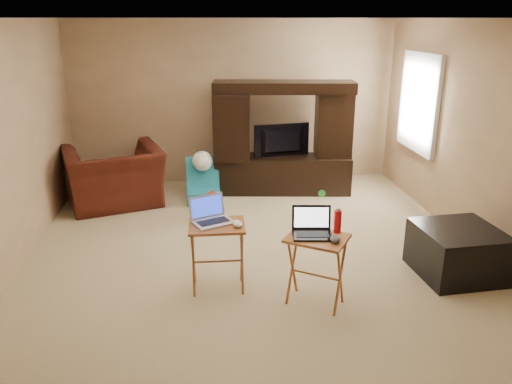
{
  "coord_description": "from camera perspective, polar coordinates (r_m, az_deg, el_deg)",
  "views": [
    {
      "loc": [
        -0.56,
        -5.03,
        2.5
      ],
      "look_at": [
        0.0,
        -0.2,
        0.8
      ],
      "focal_mm": 35.0,
      "sensor_mm": 36.0,
      "label": 1
    }
  ],
  "objects": [
    {
      "name": "floor",
      "position": [
        5.65,
        -0.23,
        -7.02
      ],
      "size": [
        5.5,
        5.5,
        0.0
      ],
      "primitive_type": "plane",
      "color": "beige",
      "rests_on": "ground"
    },
    {
      "name": "ceiling",
      "position": [
        5.06,
        -0.27,
        19.27
      ],
      "size": [
        5.5,
        5.5,
        0.0
      ],
      "primitive_type": "plane",
      "rotation": [
        3.14,
        0.0,
        0.0
      ],
      "color": "silver",
      "rests_on": "ground"
    },
    {
      "name": "wall_back",
      "position": [
        7.9,
        -2.49,
        10.14
      ],
      "size": [
        5.0,
        0.0,
        5.0
      ],
      "primitive_type": "plane",
      "rotation": [
        1.57,
        0.0,
        0.0
      ],
      "color": "tan",
      "rests_on": "ground"
    },
    {
      "name": "wall_front",
      "position": [
        2.66,
        6.38,
        -8.87
      ],
      "size": [
        5.0,
        0.0,
        5.0
      ],
      "primitive_type": "plane",
      "rotation": [
        -1.57,
        0.0,
        0.0
      ],
      "color": "tan",
      "rests_on": "ground"
    },
    {
      "name": "wall_left",
      "position": [
        5.54,
        -26.99,
        4.1
      ],
      "size": [
        0.0,
        5.5,
        5.5
      ],
      "primitive_type": "plane",
      "rotation": [
        1.57,
        0.0,
        1.57
      ],
      "color": "tan",
      "rests_on": "ground"
    },
    {
      "name": "wall_right",
      "position": [
        6.02,
        24.25,
        5.58
      ],
      "size": [
        0.0,
        5.5,
        5.5
      ],
      "primitive_type": "plane",
      "rotation": [
        1.57,
        0.0,
        -1.57
      ],
      "color": "tan",
      "rests_on": "ground"
    },
    {
      "name": "window_pane",
      "position": [
        7.33,
        18.25,
        9.68
      ],
      "size": [
        0.0,
        1.2,
        1.2
      ],
      "primitive_type": "plane",
      "rotation": [
        1.57,
        0.0,
        -1.57
      ],
      "color": "white",
      "rests_on": "ground"
    },
    {
      "name": "window_frame",
      "position": [
        7.32,
        18.11,
        9.69
      ],
      "size": [
        0.06,
        1.14,
        1.34
      ],
      "primitive_type": "cube",
      "color": "white",
      "rests_on": "ground"
    },
    {
      "name": "entertainment_center",
      "position": [
        7.4,
        3.1,
        6.15
      ],
      "size": [
        2.07,
        0.74,
        1.65
      ],
      "primitive_type": "cube",
      "rotation": [
        0.0,
        0.0,
        -0.12
      ],
      "color": "black",
      "rests_on": "floor"
    },
    {
      "name": "television",
      "position": [
        7.36,
        3.16,
        5.82
      ],
      "size": [
        0.85,
        0.24,
        0.48
      ],
      "primitive_type": "imported",
      "rotation": [
        0.0,
        0.0,
        3.29
      ],
      "color": "black",
      "rests_on": "entertainment_center"
    },
    {
      "name": "recliner",
      "position": [
        7.22,
        -15.88,
        1.67
      ],
      "size": [
        1.54,
        1.43,
        0.82
      ],
      "primitive_type": "imported",
      "rotation": [
        0.0,
        0.0,
        3.45
      ],
      "color": "#44160E",
      "rests_on": "floor"
    },
    {
      "name": "child_rocker",
      "position": [
        7.15,
        -6.08,
        1.33
      ],
      "size": [
        0.48,
        0.55,
        0.63
      ],
      "primitive_type": null,
      "rotation": [
        0.0,
        0.0,
        0.02
      ],
      "color": "#19768C",
      "rests_on": "floor"
    },
    {
      "name": "plush_toy",
      "position": [
        6.58,
        -5.02,
        -1.4
      ],
      "size": [
        0.33,
        0.28,
        0.37
      ],
      "primitive_type": null,
      "color": "red",
      "rests_on": "floor"
    },
    {
      "name": "push_toy",
      "position": [
        7.56,
        8.52,
        1.25
      ],
      "size": [
        0.59,
        0.48,
        0.38
      ],
      "primitive_type": null,
      "rotation": [
        0.0,
        0.0,
        -0.27
      ],
      "color": "blue",
      "rests_on": "floor"
    },
    {
      "name": "ottoman",
      "position": [
        5.51,
        22.0,
        -6.33
      ],
      "size": [
        0.83,
        0.83,
        0.5
      ],
      "primitive_type": "cube",
      "rotation": [
        0.0,
        0.0,
        0.07
      ],
      "color": "black",
      "rests_on": "floor"
    },
    {
      "name": "tray_table_left",
      "position": [
        4.82,
        -4.41,
        -7.43
      ],
      "size": [
        0.53,
        0.43,
        0.68
      ],
      "primitive_type": "cube",
      "rotation": [
        0.0,
        0.0,
        -0.02
      ],
      "color": "#A65A28",
      "rests_on": "floor"
    },
    {
      "name": "tray_table_right",
      "position": [
        4.61,
        6.85,
        -8.92
      ],
      "size": [
        0.66,
        0.63,
        0.67
      ],
      "primitive_type": "cube",
      "rotation": [
        0.0,
        0.0,
        -0.57
      ],
      "color": "#A95E28",
      "rests_on": "floor"
    },
    {
      "name": "laptop_left",
      "position": [
        4.66,
        -4.94,
        -2.23
      ],
      "size": [
        0.44,
        0.41,
        0.24
      ],
      "primitive_type": "cube",
      "rotation": [
        0.0,
        0.0,
        0.41
      ],
      "color": "#A4A4A8",
      "rests_on": "tray_table_left"
    },
    {
      "name": "laptop_right",
      "position": [
        4.42,
        6.52,
        -3.62
      ],
      "size": [
        0.38,
        0.33,
        0.24
      ],
      "primitive_type": "cube",
      "rotation": [
        0.0,
        0.0,
        -0.12
      ],
      "color": "black",
      "rests_on": "tray_table_right"
    },
    {
      "name": "mouse_left",
      "position": [
        4.61,
        -2.13,
        -3.63
      ],
      "size": [
        0.12,
        0.16,
        0.06
      ],
      "primitive_type": "ellipsoid",
      "rotation": [
        0.0,
        0.0,
        0.25
      ],
      "color": "white",
      "rests_on": "tray_table_left"
    },
    {
      "name": "mouse_right",
      "position": [
        4.37,
        9.06,
        -5.32
      ],
      "size": [
        0.11,
        0.15,
        0.06
      ],
      "primitive_type": "ellipsoid",
      "rotation": [
        0.0,
        0.0,
        -0.21
      ],
      "color": "#39393E",
      "rests_on": "tray_table_right"
    },
    {
      "name": "water_bottle",
      "position": [
        4.54,
        9.31,
        -3.36
      ],
      "size": [
        0.07,
        0.07,
        0.21
      ],
      "primitive_type": "cylinder",
      "color": "red",
      "rests_on": "tray_table_right"
    }
  ]
}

